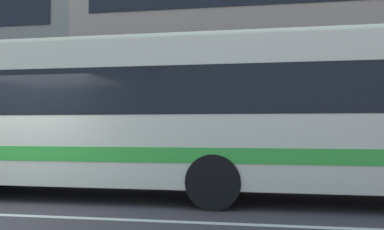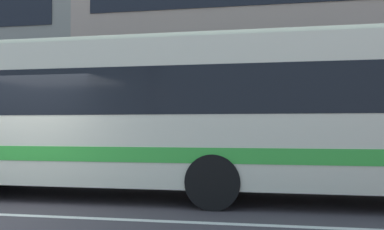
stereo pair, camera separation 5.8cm
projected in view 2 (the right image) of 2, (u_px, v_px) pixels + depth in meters
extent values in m
cube|color=tan|center=(324.00, 30.00, 20.05)|extent=(20.45, 10.94, 12.25)
cube|color=beige|center=(185.00, 115.00, 8.88)|extent=(11.96, 2.60, 2.79)
cube|color=black|center=(185.00, 95.00, 8.89)|extent=(11.24, 2.61, 0.89)
cube|color=green|center=(185.00, 151.00, 8.86)|extent=(11.72, 2.62, 0.28)
cube|color=beige|center=(185.00, 46.00, 8.92)|extent=(11.48, 2.20, 0.12)
cylinder|color=black|center=(6.00, 165.00, 10.91)|extent=(1.00, 0.29, 1.00)
cylinder|color=black|center=(213.00, 182.00, 7.58)|extent=(1.00, 0.29, 1.00)
cylinder|color=black|center=(227.00, 169.00, 9.84)|extent=(1.00, 0.29, 1.00)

